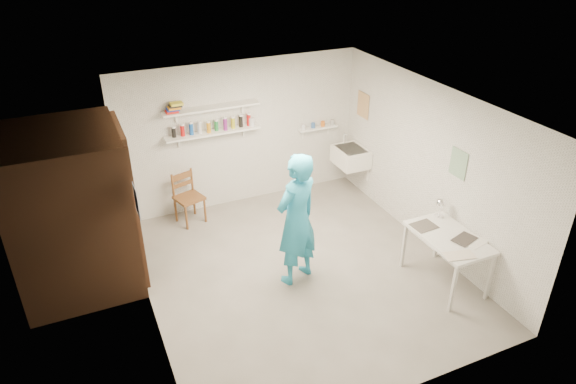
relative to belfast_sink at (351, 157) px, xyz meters
name	(u,v)px	position (x,y,z in m)	size (l,w,h in m)	color
floor	(300,272)	(-1.75, -1.70, -0.71)	(4.00, 4.50, 0.02)	slate
ceiling	(302,104)	(-1.75, -1.70, 1.71)	(4.00, 4.50, 0.02)	silver
wall_back	(241,134)	(-1.75, 0.56, 0.50)	(4.00, 0.02, 2.40)	silver
wall_front	(407,305)	(-1.75, -3.96, 0.50)	(4.00, 0.02, 2.40)	silver
wall_left	(140,231)	(-3.76, -1.70, 0.50)	(0.02, 4.50, 2.40)	silver
wall_right	(430,167)	(0.26, -1.70, 0.50)	(0.02, 4.50, 2.40)	silver
doorway_recess	(129,203)	(-3.74, -0.65, 0.30)	(0.02, 0.90, 2.00)	black
corridor_box	(71,211)	(-4.45, -0.65, 0.35)	(1.40, 1.50, 2.10)	brown
door_lintel	(118,128)	(-3.72, -0.65, 1.35)	(0.06, 1.05, 0.10)	brown
door_jamb_near	(137,221)	(-3.72, -1.15, 0.30)	(0.06, 0.10, 2.00)	brown
door_jamb_far	(125,187)	(-3.72, -0.15, 0.30)	(0.06, 0.10, 2.00)	brown
shelf_lower	(213,133)	(-2.25, 0.43, 0.65)	(1.50, 0.22, 0.03)	white
shelf_upper	(211,108)	(-2.25, 0.43, 1.05)	(1.50, 0.22, 0.03)	white
ledge_shelf	(318,128)	(-0.40, 0.47, 0.42)	(0.70, 0.14, 0.03)	white
poster_left	(137,201)	(-3.74, -1.65, 0.85)	(0.01, 0.28, 0.36)	#334C7F
poster_right_a	(363,105)	(0.24, 0.10, 0.85)	(0.01, 0.34, 0.42)	#995933
poster_right_b	(458,164)	(0.24, -2.25, 0.80)	(0.01, 0.30, 0.38)	#3F724C
belfast_sink	(351,157)	(0.00, 0.00, 0.00)	(0.48, 0.60, 0.30)	white
man	(297,220)	(-1.85, -1.79, 0.22)	(0.67, 0.44, 1.83)	teal
wall_clock	(296,190)	(-1.77, -1.59, 0.52)	(0.33, 0.33, 0.04)	beige
wooden_chair	(189,198)	(-2.78, 0.20, -0.27)	(0.40, 0.38, 0.86)	brown
work_table	(445,259)	(-0.11, -2.67, -0.34)	(0.65, 1.09, 0.73)	silver
desk_lamp	(441,203)	(0.07, -2.23, 0.25)	(0.14, 0.14, 0.14)	white
spray_cans	(213,127)	(-2.25, 0.43, 0.75)	(1.32, 0.06, 0.17)	black
book_stack	(174,108)	(-2.81, 0.43, 1.14)	(0.26, 0.14, 0.14)	red
ledge_pots	(318,125)	(-0.40, 0.47, 0.48)	(0.48, 0.07, 0.09)	silver
papers	(449,236)	(-0.11, -2.67, 0.04)	(0.30, 0.22, 0.02)	silver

